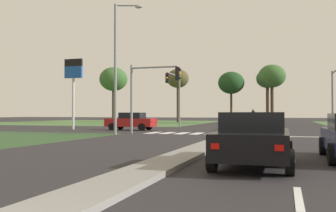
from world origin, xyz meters
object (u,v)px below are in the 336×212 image
(street_lamp_second, at_px, (118,62))
(treeline_fifth, at_px, (272,77))
(fuel_price_totem, at_px, (73,78))
(treeline_near, at_px, (113,79))
(traffic_signal_near_left, at_px, (150,86))
(pedestrian_at_median, at_px, (253,115))
(treeline_third, at_px, (231,83))
(traffic_signal_far_right, at_px, (335,87))
(traffic_signal_far_left, at_px, (175,90))
(treeline_second, at_px, (178,79))
(car_red_fourth, at_px, (131,121))
(car_teal_near, at_px, (247,118))
(car_black_third, at_px, (254,139))
(treeline_fourth, at_px, (267,80))

(street_lamp_second, bearing_deg, treeline_fifth, 74.90)
(fuel_price_totem, height_order, treeline_near, treeline_near)
(traffic_signal_near_left, bearing_deg, fuel_price_totem, 151.08)
(treeline_fifth, bearing_deg, treeline_near, -175.39)
(fuel_price_totem, xyz_separation_m, treeline_fifth, (17.17, 27.39, 2.16))
(pedestrian_at_median, height_order, treeline_fifth, treeline_fifth)
(treeline_third, bearing_deg, traffic_signal_far_right, -58.56)
(traffic_signal_far_left, xyz_separation_m, traffic_signal_far_right, (15.20, -0.32, -0.04))
(pedestrian_at_median, distance_m, treeline_second, 24.95)
(car_red_fourth, height_order, treeline_second, treeline_second)
(car_teal_near, height_order, traffic_signal_far_left, traffic_signal_far_left)
(traffic_signal_far_right, height_order, treeline_fifth, treeline_fifth)
(car_red_fourth, relative_size, treeline_fifth, 0.50)
(street_lamp_second, bearing_deg, traffic_signal_far_left, 88.67)
(car_red_fourth, relative_size, street_lamp_second, 0.48)
(traffic_signal_far_left, distance_m, street_lamp_second, 13.35)
(car_black_third, bearing_deg, treeline_second, 108.20)
(car_teal_near, height_order, pedestrian_at_median, pedestrian_at_median)
(car_red_fourth, xyz_separation_m, traffic_signal_far_left, (2.26, 6.28, 3.12))
(car_teal_near, relative_size, treeline_second, 0.46)
(treeline_fifth, bearing_deg, traffic_signal_far_left, -113.00)
(treeline_near, distance_m, treeline_third, 19.36)
(traffic_signal_near_left, relative_size, treeline_fifth, 0.58)
(traffic_signal_far_left, height_order, treeline_fifth, treeline_fifth)
(pedestrian_at_median, bearing_deg, fuel_price_totem, -173.72)
(treeline_near, bearing_deg, treeline_third, 0.85)
(street_lamp_second, relative_size, treeline_fourth, 1.13)
(car_black_third, height_order, treeline_near, treeline_near)
(traffic_signal_far_left, relative_size, treeline_third, 0.73)
(fuel_price_totem, bearing_deg, treeline_fifth, 57.92)
(street_lamp_second, xyz_separation_m, pedestrian_at_median, (7.86, 17.83, -3.80))
(fuel_price_totem, distance_m, treeline_fourth, 31.89)
(traffic_signal_far_left, height_order, street_lamp_second, street_lamp_second)
(fuel_price_totem, distance_m, treeline_near, 26.69)
(car_black_third, relative_size, traffic_signal_near_left, 0.87)
(traffic_signal_far_left, xyz_separation_m, fuel_price_totem, (-8.18, -6.20, 0.93))
(treeline_near, bearing_deg, street_lamp_second, -63.88)
(traffic_signal_near_left, xyz_separation_m, treeline_near, (-17.65, 30.67, 3.61))
(car_red_fourth, distance_m, pedestrian_at_median, 14.61)
(car_black_third, height_order, treeline_third, treeline_third)
(street_lamp_second, xyz_separation_m, fuel_price_totem, (-7.87, 7.09, -0.24))
(car_teal_near, height_order, treeline_fourth, treeline_fourth)
(traffic_signal_near_left, relative_size, treeline_third, 0.66)
(treeline_fourth, bearing_deg, pedestrian_at_median, -92.73)
(traffic_signal_far_right, height_order, treeline_fourth, treeline_fourth)
(treeline_near, bearing_deg, car_red_fourth, -61.24)
(car_teal_near, bearing_deg, treeline_second, -6.56)
(street_lamp_second, relative_size, fuel_price_totem, 1.38)
(car_black_third, height_order, traffic_signal_far_left, traffic_signal_far_left)
(traffic_signal_near_left, bearing_deg, treeline_near, 119.93)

